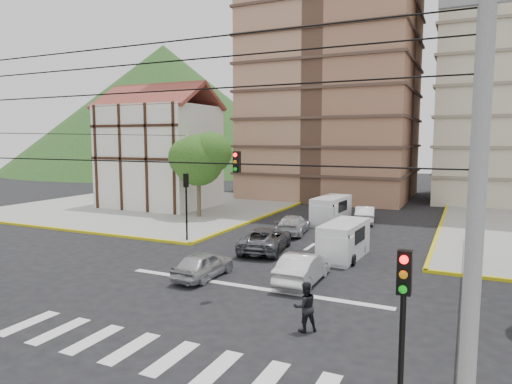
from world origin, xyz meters
The scene contains 21 objects.
ground centered at (0.00, 0.00, 0.00)m, with size 160.00×160.00×0.00m, color black.
sidewalk_nw centered at (-20.00, 20.00, 0.07)m, with size 26.00×26.00×0.15m, color gray.
crosswalk_stripes centered at (0.00, -6.00, 0.01)m, with size 12.00×2.40×0.01m, color silver.
stop_line centered at (0.00, 1.20, 0.01)m, with size 13.00×0.40×0.01m, color silver.
tudor_building centered at (-19.00, 20.00, 5.25)m, with size 10.80×8.05×12.23m.
distant_hill centered at (-55.00, 70.00, 14.00)m, with size 70.00×70.00×28.00m, color #244818.
park_fence centered at (9.00, 4.50, 0.00)m, with size 0.10×22.50×1.66m, color black, non-canonical shape.
tree_tudor centered at (-11.90, 16.01, 5.22)m, with size 5.39×4.40×7.43m.
traffic_light_se centered at (7.80, -7.80, 3.11)m, with size 0.28×0.22×4.40m.
traffic_light_nw centered at (-7.80, 7.80, 3.11)m, with size 0.28×0.22×4.40m.
traffic_light_hanging centered at (0.00, -2.04, 5.90)m, with size 18.00×9.12×0.92m.
utility_pole_se centered at (9.00, -9.00, 4.77)m, with size 1.40×0.28×9.00m.
van_right_lane centered at (2.60, 7.97, 1.00)m, with size 2.06×4.67×2.06m.
van_left_lane centered at (-1.04, 18.17, 1.05)m, with size 2.25×4.95×2.17m.
car_silver_front_left centered at (-2.68, 1.54, 0.65)m, with size 1.55×3.84×1.31m, color #B2B2B7.
car_white_front_right centered at (1.99, 2.90, 0.72)m, with size 1.53×4.38×1.44m, color silver.
car_grey_mid_left centered at (-2.12, 7.82, 0.73)m, with size 2.42×5.24×1.46m, color #5B5C63.
car_silver_rear_left centered at (-2.38, 13.26, 0.67)m, with size 1.88×4.64×1.35m, color silver.
car_darkgrey_mid_right centered at (1.71, 14.04, 0.63)m, with size 1.49×3.70×1.26m, color #272729.
car_white_rear_right centered at (1.40, 19.91, 0.69)m, with size 1.47×4.21×1.39m, color white.
pedestrian_crosswalk centered at (3.88, -2.32, 0.89)m, with size 0.87×0.68×1.79m, color black.
Camera 1 is at (8.86, -17.05, 6.73)m, focal length 32.00 mm.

